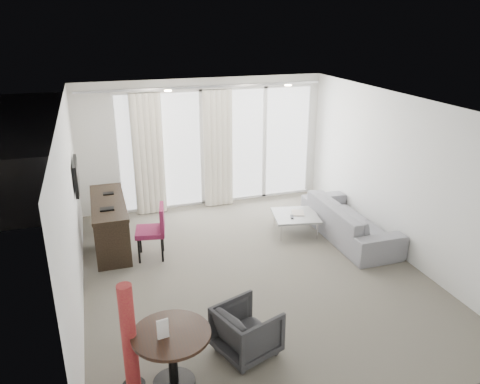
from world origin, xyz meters
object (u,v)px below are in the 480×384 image
object	(u,v)px
tub_armchair	(247,331)
rattan_chair_a	(226,168)
sofa	(349,220)
desk	(110,224)
desk_chair	(150,232)
coffee_table	(295,223)
red_lamp	(129,338)
round_table	(173,359)
rattan_chair_b	(263,153)

from	to	relation	value
tub_armchair	rattan_chair_a	distance (m)	5.87
sofa	desk	bearing A→B (deg)	77.16
desk_chair	coffee_table	distance (m)	2.64
red_lamp	sofa	size ratio (longest dim) A/B	0.56
sofa	rattan_chair_a	xyz separation A→B (m)	(-1.32, 3.34, 0.09)
sofa	red_lamp	bearing A→B (deg)	121.85
desk	round_table	distance (m)	3.57
red_lamp	rattan_chair_a	distance (m)	6.46
rattan_chair_b	red_lamp	bearing A→B (deg)	-124.88
red_lamp	tub_armchair	world-z (taller)	red_lamp
tub_armchair	coffee_table	xyz separation A→B (m)	(1.88, 2.82, -0.12)
desk	rattan_chair_a	bearing A→B (deg)	41.35
desk_chair	rattan_chair_b	xyz separation A→B (m)	(3.38, 3.87, -0.01)
rattan_chair_a	rattan_chair_b	distance (m)	1.50
round_table	red_lamp	xyz separation A→B (m)	(-0.42, 0.10, 0.29)
desk	tub_armchair	world-z (taller)	desk
sofa	rattan_chair_a	bearing A→B (deg)	21.54
desk_chair	round_table	size ratio (longest dim) A/B	1.08
round_table	desk_chair	bearing A→B (deg)	86.89
coffee_table	rattan_chair_a	xyz separation A→B (m)	(-0.48, 2.88, 0.24)
desk	rattan_chair_b	bearing A→B (deg)	39.39
rattan_chair_b	desk	bearing A→B (deg)	-144.92
desk_chair	red_lamp	world-z (taller)	red_lamp
desk_chair	rattan_chair_a	size ratio (longest dim) A/B	1.07
round_table	sofa	bearing A→B (deg)	35.78
red_lamp	rattan_chair_a	xyz separation A→B (m)	(2.72, 5.85, -0.21)
desk_chair	round_table	distance (m)	2.94
desk	rattan_chair_b	distance (m)	5.15
tub_armchair	sofa	size ratio (longest dim) A/B	0.30
red_lamp	sofa	distance (m)	4.77
rattan_chair_b	tub_armchair	bearing A→B (deg)	-116.19
desk_chair	round_table	bearing A→B (deg)	-83.23
desk_chair	sofa	bearing A→B (deg)	4.59
desk	coffee_table	distance (m)	3.27
desk_chair	red_lamp	bearing A→B (deg)	-91.66
desk_chair	rattan_chair_b	bearing A→B (deg)	58.74
desk	tub_armchair	distance (m)	3.56
round_table	rattan_chair_a	distance (m)	6.38
red_lamp	rattan_chair_b	bearing A→B (deg)	59.43
desk	coffee_table	bearing A→B (deg)	-8.23
tub_armchair	coffee_table	distance (m)	3.39
red_lamp	desk	bearing A→B (deg)	90.30
red_lamp	tub_armchair	bearing A→B (deg)	6.39
round_table	sofa	size ratio (longest dim) A/B	0.37
tub_armchair	rattan_chair_a	bearing A→B (deg)	-33.90
desk	round_table	bearing A→B (deg)	-82.96
red_lamp	coffee_table	xyz separation A→B (m)	(3.20, 2.97, -0.45)
desk_chair	coffee_table	xyz separation A→B (m)	(2.63, 0.14, -0.27)
desk_chair	tub_armchair	distance (m)	2.79
red_lamp	rattan_chair_a	bearing A→B (deg)	65.03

